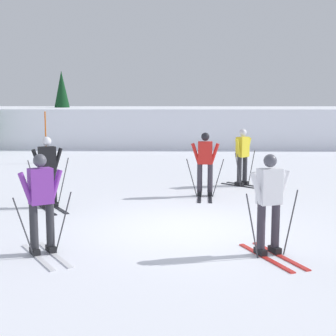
{
  "coord_description": "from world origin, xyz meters",
  "views": [
    {
      "loc": [
        -0.07,
        -9.97,
        2.64
      ],
      "look_at": [
        -0.35,
        2.36,
        0.9
      ],
      "focal_mm": 53.85,
      "sensor_mm": 36.0,
      "label": 1
    }
  ],
  "objects": [
    {
      "name": "skier_white",
      "position": [
        1.43,
        -1.72,
        0.92
      ],
      "size": [
        0.96,
        1.62,
        1.71
      ],
      "color": "red",
      "rests_on": "ground"
    },
    {
      "name": "ground_plane",
      "position": [
        0.0,
        0.0,
        0.0
      ],
      "size": [
        120.0,
        120.0,
        0.0
      ],
      "primitive_type": "plane",
      "color": "white"
    },
    {
      "name": "conifer_far_left",
      "position": [
        -7.0,
        19.79,
        2.39
      ],
      "size": [
        1.48,
        1.48,
        4.18
      ],
      "color": "#513823",
      "rests_on": "ground"
    },
    {
      "name": "skier_red",
      "position": [
        0.61,
        3.36,
        0.92
      ],
      "size": [
        1.0,
        1.62,
        1.71
      ],
      "color": "black",
      "rests_on": "ground"
    },
    {
      "name": "skier_yellow",
      "position": [
        1.82,
        4.99,
        0.92
      ],
      "size": [
        1.43,
        1.36,
        1.71
      ],
      "color": "black",
      "rests_on": "ground"
    },
    {
      "name": "skier_purple",
      "position": [
        -2.38,
        -1.78,
        0.92
      ],
      "size": [
        1.17,
        1.55,
        1.71
      ],
      "color": "silver",
      "rests_on": "ground"
    },
    {
      "name": "far_snow_ridge",
      "position": [
        0.0,
        19.52,
        1.02
      ],
      "size": [
        80.0,
        8.76,
        2.04
      ],
      "primitive_type": "cube",
      "color": "white",
      "rests_on": "ground"
    },
    {
      "name": "skier_black",
      "position": [
        -3.23,
        1.88,
        0.92
      ],
      "size": [
        1.15,
        1.56,
        1.71
      ],
      "color": "black",
      "rests_on": "ground"
    },
    {
      "name": "trail_marker_pole",
      "position": [
        -5.44,
        10.07,
        1.04
      ],
      "size": [
        0.06,
        0.06,
        2.07
      ],
      "primitive_type": "cylinder",
      "color": "#C65614",
      "rests_on": "ground"
    }
  ]
}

